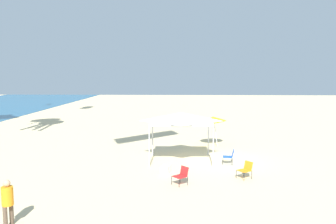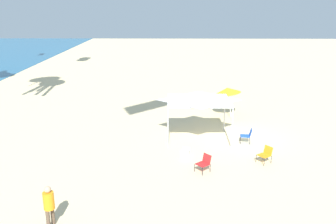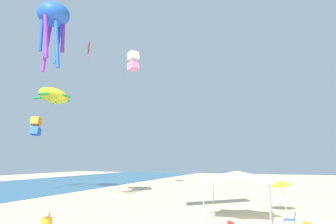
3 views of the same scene
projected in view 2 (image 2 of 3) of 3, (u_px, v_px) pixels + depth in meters
ground at (238, 139)px, 21.54m from camera, size 120.00×120.00×0.10m
canopy_tent at (199, 97)px, 20.72m from camera, size 2.86×3.60×2.86m
beach_umbrella at (228, 91)px, 24.98m from camera, size 1.79×1.81×2.25m
folding_chair_left_of_tent at (266, 153)px, 18.16m from camera, size 0.78×0.81×0.82m
folding_chair_near_cooler at (204, 162)px, 17.19m from camera, size 0.80×0.81×0.82m
folding_chair_facing_ocean at (247, 135)px, 20.71m from camera, size 0.61×0.69×0.82m
cooler_box at (186, 153)px, 18.92m from camera, size 0.69×0.54×0.40m
person_by_tent at (49, 203)px, 12.79m from camera, size 0.42×0.38×1.61m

